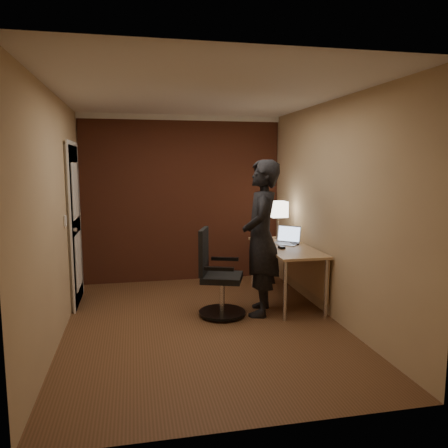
{
  "coord_description": "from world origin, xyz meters",
  "views": [
    {
      "loc": [
        -0.73,
        -4.64,
        1.79
      ],
      "look_at": [
        0.35,
        0.55,
        1.05
      ],
      "focal_mm": 35.0,
      "sensor_mm": 36.0,
      "label": 1
    }
  ],
  "objects_px": {
    "desk_lamp": "(278,210)",
    "mouse": "(282,247)",
    "office_chair": "(217,279)",
    "person": "(261,238)",
    "wallet": "(294,244)",
    "desk": "(291,256)",
    "laptop": "(287,239)"
  },
  "relations": [
    {
      "from": "desk_lamp",
      "to": "mouse",
      "type": "distance_m",
      "value": 0.8
    },
    {
      "from": "office_chair",
      "to": "person",
      "type": "bearing_deg",
      "value": -2.29
    },
    {
      "from": "wallet",
      "to": "person",
      "type": "xyz_separation_m",
      "value": [
        -0.59,
        -0.45,
        0.18
      ]
    },
    {
      "from": "desk",
      "to": "person",
      "type": "distance_m",
      "value": 0.72
    },
    {
      "from": "desk",
      "to": "desk_lamp",
      "type": "bearing_deg",
      "value": 90.78
    },
    {
      "from": "laptop",
      "to": "person",
      "type": "height_order",
      "value": "person"
    },
    {
      "from": "laptop",
      "to": "office_chair",
      "type": "xyz_separation_m",
      "value": [
        -1.05,
        -0.53,
        -0.35
      ]
    },
    {
      "from": "wallet",
      "to": "office_chair",
      "type": "xyz_separation_m",
      "value": [
        -1.12,
        -0.43,
        -0.29
      ]
    },
    {
      "from": "desk_lamp",
      "to": "desk",
      "type": "bearing_deg",
      "value": -89.22
    },
    {
      "from": "laptop",
      "to": "wallet",
      "type": "relative_size",
      "value": 3.81
    },
    {
      "from": "desk",
      "to": "laptop",
      "type": "distance_m",
      "value": 0.25
    },
    {
      "from": "wallet",
      "to": "office_chair",
      "type": "height_order",
      "value": "office_chair"
    },
    {
      "from": "mouse",
      "to": "office_chair",
      "type": "bearing_deg",
      "value": -173.76
    },
    {
      "from": "office_chair",
      "to": "laptop",
      "type": "bearing_deg",
      "value": 26.56
    },
    {
      "from": "mouse",
      "to": "wallet",
      "type": "xyz_separation_m",
      "value": [
        0.25,
        0.21,
        -0.01
      ]
    },
    {
      "from": "mouse",
      "to": "person",
      "type": "height_order",
      "value": "person"
    },
    {
      "from": "laptop",
      "to": "person",
      "type": "relative_size",
      "value": 0.23
    },
    {
      "from": "laptop",
      "to": "mouse",
      "type": "distance_m",
      "value": 0.36
    },
    {
      "from": "laptop",
      "to": "mouse",
      "type": "relative_size",
      "value": 4.19
    },
    {
      "from": "wallet",
      "to": "office_chair",
      "type": "bearing_deg",
      "value": -159.02
    },
    {
      "from": "desk",
      "to": "desk_lamp",
      "type": "height_order",
      "value": "desk_lamp"
    },
    {
      "from": "laptop",
      "to": "wallet",
      "type": "xyz_separation_m",
      "value": [
        0.07,
        -0.1,
        -0.05
      ]
    },
    {
      "from": "desk",
      "to": "wallet",
      "type": "relative_size",
      "value": 13.64
    },
    {
      "from": "desk",
      "to": "desk_lamp",
      "type": "distance_m",
      "value": 0.75
    },
    {
      "from": "laptop",
      "to": "office_chair",
      "type": "height_order",
      "value": "office_chair"
    },
    {
      "from": "office_chair",
      "to": "person",
      "type": "xyz_separation_m",
      "value": [
        0.53,
        -0.02,
        0.47
      ]
    },
    {
      "from": "wallet",
      "to": "person",
      "type": "distance_m",
      "value": 0.76
    },
    {
      "from": "office_chair",
      "to": "desk",
      "type": "bearing_deg",
      "value": 19.01
    },
    {
      "from": "mouse",
      "to": "laptop",
      "type": "bearing_deg",
      "value": 52.08
    },
    {
      "from": "office_chair",
      "to": "mouse",
      "type": "bearing_deg",
      "value": 13.9
    },
    {
      "from": "wallet",
      "to": "desk",
      "type": "bearing_deg",
      "value": -135.38
    },
    {
      "from": "person",
      "to": "mouse",
      "type": "bearing_deg",
      "value": 143.99
    }
  ]
}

